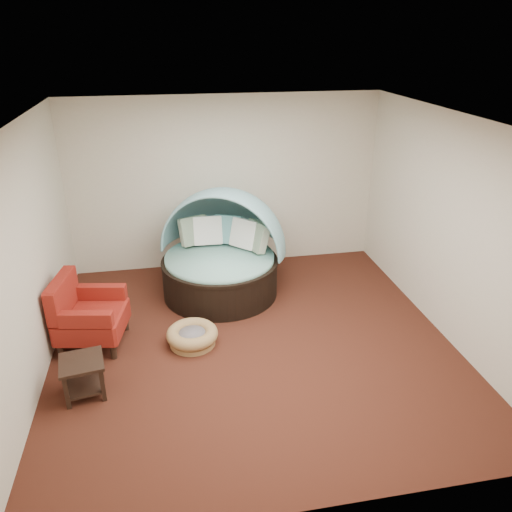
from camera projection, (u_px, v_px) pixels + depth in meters
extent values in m
plane|color=#4B2315|center=(254.00, 343.00, 6.42)|extent=(5.00, 5.00, 0.00)
plane|color=beige|center=(226.00, 184.00, 8.07)|extent=(5.00, 0.00, 5.00)
plane|color=beige|center=(315.00, 376.00, 3.60)|extent=(5.00, 0.00, 5.00)
plane|color=beige|center=(27.00, 260.00, 5.42)|extent=(0.00, 5.00, 5.00)
plane|color=beige|center=(449.00, 229.00, 6.26)|extent=(0.00, 5.00, 5.00)
plane|color=white|center=(253.00, 121.00, 5.26)|extent=(5.00, 5.00, 0.00)
cylinder|color=black|center=(220.00, 278.00, 7.52)|extent=(2.25, 2.25, 0.52)
cylinder|color=black|center=(220.00, 261.00, 7.40)|extent=(2.28, 2.28, 0.05)
cylinder|color=#98DBCB|center=(220.00, 259.00, 7.39)|extent=(2.13, 2.13, 0.11)
cube|color=#3C6B50|center=(194.00, 231.00, 7.64)|extent=(0.50, 0.39, 0.46)
cube|color=white|center=(208.00, 230.00, 7.65)|extent=(0.44, 0.26, 0.46)
cube|color=#69B0B7|center=(228.00, 229.00, 7.69)|extent=(0.50, 0.40, 0.46)
cube|color=white|center=(245.00, 234.00, 7.53)|extent=(0.48, 0.49, 0.46)
cube|color=#3C6B50|center=(257.00, 236.00, 7.44)|extent=(0.39, 0.50, 0.46)
cylinder|color=#9A7146|center=(193.00, 341.00, 6.39)|extent=(0.73, 0.73, 0.07)
torus|color=#9A7146|center=(192.00, 334.00, 6.34)|extent=(0.83, 0.83, 0.17)
cylinder|color=slate|center=(192.00, 336.00, 6.35)|extent=(0.49, 0.49, 0.10)
cylinder|color=black|center=(61.00, 352.00, 6.08)|extent=(0.09, 0.09, 0.19)
cylinder|color=black|center=(78.00, 323.00, 6.66)|extent=(0.09, 0.09, 0.19)
cylinder|color=black|center=(113.00, 351.00, 6.09)|extent=(0.09, 0.09, 0.19)
cylinder|color=black|center=(126.00, 323.00, 6.67)|extent=(0.09, 0.09, 0.19)
cube|color=maroon|center=(92.00, 321.00, 6.28)|extent=(0.93, 0.93, 0.28)
cube|color=maroon|center=(62.00, 295.00, 6.12)|extent=(0.29, 0.81, 0.47)
cube|color=maroon|center=(86.00, 320.00, 5.87)|extent=(0.65, 0.24, 0.19)
cube|color=maroon|center=(102.00, 292.00, 6.49)|extent=(0.65, 0.24, 0.19)
cube|color=black|center=(81.00, 362.00, 5.36)|extent=(0.53, 0.53, 0.04)
cube|color=black|center=(85.00, 385.00, 5.49)|extent=(0.46, 0.46, 0.03)
cube|color=black|center=(67.00, 393.00, 5.23)|extent=(0.05, 0.05, 0.40)
cube|color=black|center=(66.00, 372.00, 5.55)|extent=(0.05, 0.05, 0.40)
cube|color=black|center=(103.00, 385.00, 5.35)|extent=(0.05, 0.05, 0.40)
cube|color=black|center=(100.00, 365.00, 5.66)|extent=(0.05, 0.05, 0.40)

